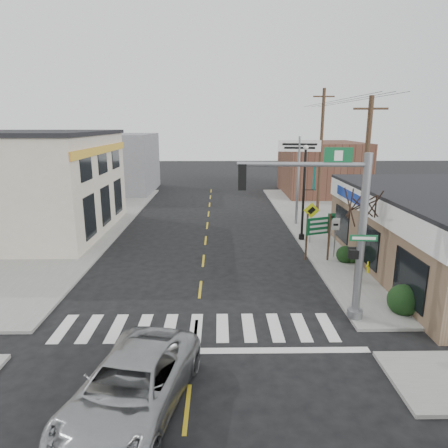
{
  "coord_description": "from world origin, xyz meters",
  "views": [
    {
      "loc": [
        0.88,
        -13.28,
        7.5
      ],
      "look_at": [
        1.13,
        5.35,
        2.8
      ],
      "focal_mm": 32.0,
      "sensor_mm": 36.0,
      "label": 1
    }
  ],
  "objects_px": {
    "guide_sign": "(318,230)",
    "utility_pole_near": "(364,191)",
    "fire_hydrant": "(369,266)",
    "dance_center_sign": "(299,158)",
    "traffic_signal_pole": "(342,221)",
    "lamp_post": "(305,186)",
    "suv": "(131,387)",
    "utility_pole_far": "(321,150)",
    "bare_tree": "(364,197)"
  },
  "relations": [
    {
      "from": "dance_center_sign",
      "to": "utility_pole_near",
      "type": "height_order",
      "value": "utility_pole_near"
    },
    {
      "from": "guide_sign",
      "to": "dance_center_sign",
      "type": "height_order",
      "value": "dance_center_sign"
    },
    {
      "from": "lamp_post",
      "to": "dance_center_sign",
      "type": "distance_m",
      "value": 4.44
    },
    {
      "from": "guide_sign",
      "to": "lamp_post",
      "type": "xyz_separation_m",
      "value": [
        0.06,
        4.16,
        1.81
      ]
    },
    {
      "from": "dance_center_sign",
      "to": "utility_pole_near",
      "type": "xyz_separation_m",
      "value": [
        0.76,
        -11.34,
        -0.53
      ]
    },
    {
      "from": "suv",
      "to": "bare_tree",
      "type": "relative_size",
      "value": 1.06
    },
    {
      "from": "utility_pole_far",
      "to": "bare_tree",
      "type": "bearing_deg",
      "value": -98.96
    },
    {
      "from": "suv",
      "to": "utility_pole_far",
      "type": "height_order",
      "value": "utility_pole_far"
    },
    {
      "from": "guide_sign",
      "to": "fire_hydrant",
      "type": "distance_m",
      "value": 3.22
    },
    {
      "from": "suv",
      "to": "guide_sign",
      "type": "bearing_deg",
      "value": 68.6
    },
    {
      "from": "traffic_signal_pole",
      "to": "guide_sign",
      "type": "xyz_separation_m",
      "value": [
        0.88,
        6.7,
        -2.18
      ]
    },
    {
      "from": "guide_sign",
      "to": "utility_pole_near",
      "type": "height_order",
      "value": "utility_pole_near"
    },
    {
      "from": "fire_hydrant",
      "to": "dance_center_sign",
      "type": "relative_size",
      "value": 0.1
    },
    {
      "from": "suv",
      "to": "bare_tree",
      "type": "distance_m",
      "value": 12.96
    },
    {
      "from": "suv",
      "to": "utility_pole_near",
      "type": "distance_m",
      "value": 13.09
    },
    {
      "from": "traffic_signal_pole",
      "to": "dance_center_sign",
      "type": "relative_size",
      "value": 1.01
    },
    {
      "from": "guide_sign",
      "to": "utility_pole_far",
      "type": "xyz_separation_m",
      "value": [
        3.2,
        13.07,
        3.5
      ]
    },
    {
      "from": "guide_sign",
      "to": "suv",
      "type": "bearing_deg",
      "value": -144.08
    },
    {
      "from": "lamp_post",
      "to": "bare_tree",
      "type": "distance_m",
      "value": 7.34
    },
    {
      "from": "traffic_signal_pole",
      "to": "lamp_post",
      "type": "relative_size",
      "value": 1.08
    },
    {
      "from": "fire_hydrant",
      "to": "dance_center_sign",
      "type": "bearing_deg",
      "value": 99.76
    },
    {
      "from": "suv",
      "to": "dance_center_sign",
      "type": "relative_size",
      "value": 0.85
    },
    {
      "from": "fire_hydrant",
      "to": "lamp_post",
      "type": "xyz_separation_m",
      "value": [
        -2.14,
        6.07,
        3.19
      ]
    },
    {
      "from": "dance_center_sign",
      "to": "utility_pole_far",
      "type": "height_order",
      "value": "utility_pole_far"
    },
    {
      "from": "suv",
      "to": "fire_hydrant",
      "type": "bearing_deg",
      "value": 56.72
    },
    {
      "from": "guide_sign",
      "to": "bare_tree",
      "type": "height_order",
      "value": "bare_tree"
    },
    {
      "from": "guide_sign",
      "to": "utility_pole_far",
      "type": "distance_m",
      "value": 13.91
    },
    {
      "from": "utility_pole_near",
      "to": "suv",
      "type": "bearing_deg",
      "value": -131.67
    },
    {
      "from": "dance_center_sign",
      "to": "lamp_post",
      "type": "bearing_deg",
      "value": -88.02
    },
    {
      "from": "dance_center_sign",
      "to": "utility_pole_far",
      "type": "bearing_deg",
      "value": 66.7
    },
    {
      "from": "suv",
      "to": "traffic_signal_pole",
      "type": "distance_m",
      "value": 9.14
    },
    {
      "from": "guide_sign",
      "to": "lamp_post",
      "type": "distance_m",
      "value": 4.54
    },
    {
      "from": "fire_hydrant",
      "to": "bare_tree",
      "type": "distance_m",
      "value": 4.09
    },
    {
      "from": "traffic_signal_pole",
      "to": "utility_pole_near",
      "type": "height_order",
      "value": "utility_pole_near"
    },
    {
      "from": "traffic_signal_pole",
      "to": "fire_hydrant",
      "type": "height_order",
      "value": "traffic_signal_pole"
    },
    {
      "from": "bare_tree",
      "to": "traffic_signal_pole",
      "type": "bearing_deg",
      "value": -119.76
    },
    {
      "from": "utility_pole_near",
      "to": "utility_pole_far",
      "type": "xyz_separation_m",
      "value": [
        2.0,
        16.06,
        0.83
      ]
    },
    {
      "from": "bare_tree",
      "to": "utility_pole_far",
      "type": "height_order",
      "value": "utility_pole_far"
    },
    {
      "from": "utility_pole_near",
      "to": "utility_pole_far",
      "type": "height_order",
      "value": "utility_pole_far"
    },
    {
      "from": "traffic_signal_pole",
      "to": "fire_hydrant",
      "type": "relative_size",
      "value": 10.61
    },
    {
      "from": "utility_pole_far",
      "to": "dance_center_sign",
      "type": "bearing_deg",
      "value": -122.27
    },
    {
      "from": "dance_center_sign",
      "to": "utility_pole_far",
      "type": "distance_m",
      "value": 5.48
    },
    {
      "from": "lamp_post",
      "to": "dance_center_sign",
      "type": "xyz_separation_m",
      "value": [
        0.37,
        4.2,
        1.39
      ]
    },
    {
      "from": "dance_center_sign",
      "to": "guide_sign",
      "type": "bearing_deg",
      "value": -85.91
    },
    {
      "from": "dance_center_sign",
      "to": "bare_tree",
      "type": "bearing_deg",
      "value": -79.1
    },
    {
      "from": "bare_tree",
      "to": "lamp_post",
      "type": "bearing_deg",
      "value": 98.96
    },
    {
      "from": "suv",
      "to": "utility_pole_far",
      "type": "relative_size",
      "value": 0.55
    },
    {
      "from": "guide_sign",
      "to": "fire_hydrant",
      "type": "bearing_deg",
      "value": -61.6
    },
    {
      "from": "traffic_signal_pole",
      "to": "bare_tree",
      "type": "height_order",
      "value": "traffic_signal_pole"
    },
    {
      "from": "suv",
      "to": "traffic_signal_pole",
      "type": "relative_size",
      "value": 0.85
    }
  ]
}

